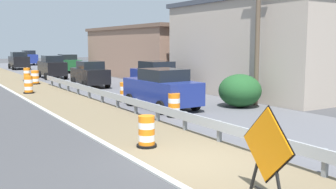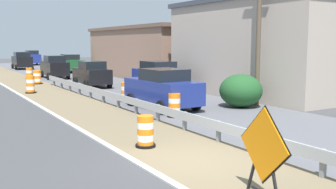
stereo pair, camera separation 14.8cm
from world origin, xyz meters
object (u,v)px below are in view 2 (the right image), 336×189
at_px(car_trailing_far_lane, 54,67).
at_px(warning_sign_diamond, 263,149).
at_px(car_lead_far_lane, 163,88).
at_px(car_distant_a, 159,76).
at_px(car_mid_far_lane, 32,58).
at_px(car_distant_b, 22,61).
at_px(traffic_barrel_far, 30,85).
at_px(car_lead_near_lane, 92,74).
at_px(traffic_barrel_mid, 127,93).
at_px(traffic_barrel_farthest, 29,75).
at_px(traffic_barrel_nearest, 145,133).
at_px(car_trailing_near_lane, 71,63).
at_px(utility_pole_near, 259,31).
at_px(traffic_barrel_farther, 37,78).
at_px(traffic_barrel_close, 174,106).

bearing_deg(car_trailing_far_lane, warning_sign_diamond, 174.77).
distance_m(car_lead_far_lane, car_distant_a, 6.89).
relative_size(car_mid_far_lane, car_trailing_far_lane, 1.01).
bearing_deg(car_distant_b, traffic_barrel_far, 171.94).
xyz_separation_m(car_lead_near_lane, car_lead_far_lane, (-0.36, -11.02, 0.03)).
relative_size(traffic_barrel_mid, traffic_barrel_farthest, 0.95).
bearing_deg(traffic_barrel_nearest, car_lead_far_lane, 55.79).
height_order(traffic_barrel_nearest, car_mid_far_lane, car_mid_far_lane).
relative_size(car_lead_near_lane, car_trailing_near_lane, 0.96).
xyz_separation_m(car_trailing_near_lane, utility_pole_near, (1.17, -28.08, 2.83)).
height_order(car_lead_far_lane, car_distant_a, car_distant_a).
relative_size(traffic_barrel_farthest, car_trailing_near_lane, 0.26).
bearing_deg(traffic_barrel_far, traffic_barrel_farthest, 78.73).
xyz_separation_m(traffic_barrel_farther, car_lead_far_lane, (2.63, -15.23, 0.50)).
xyz_separation_m(traffic_barrel_close, utility_pole_near, (5.40, 0.59, 3.36)).
bearing_deg(traffic_barrel_nearest, car_lead_near_lane, 75.26).
bearing_deg(car_mid_far_lane, car_lead_far_lane, -1.95).
bearing_deg(utility_pole_near, car_lead_near_lane, 108.77).
bearing_deg(car_distant_b, car_mid_far_lane, -17.58).
distance_m(traffic_barrel_far, car_lead_far_lane, 10.48).
relative_size(traffic_barrel_farthest, car_lead_near_lane, 0.27).
bearing_deg(traffic_barrel_farthest, traffic_barrel_mid, -82.40).
relative_size(car_trailing_far_lane, utility_pole_near, 0.60).
bearing_deg(traffic_barrel_nearest, traffic_barrel_farthest, 86.36).
height_order(traffic_barrel_mid, utility_pole_near, utility_pole_near).
bearing_deg(warning_sign_diamond, traffic_barrel_farther, -85.62).
xyz_separation_m(traffic_barrel_farthest, car_lead_far_lane, (2.60, -18.26, 0.48)).
relative_size(car_trailing_near_lane, car_distant_a, 0.92).
height_order(traffic_barrel_nearest, traffic_barrel_farthest, traffic_barrel_farthest).
distance_m(car_lead_far_lane, car_trailing_far_lane, 19.71).
bearing_deg(warning_sign_diamond, car_distant_a, -105.65).
xyz_separation_m(traffic_barrel_mid, traffic_barrel_far, (-3.78, 6.52, 0.03)).
bearing_deg(car_trailing_far_lane, car_trailing_near_lane, -26.12).
bearing_deg(traffic_barrel_farthest, traffic_barrel_close, -84.79).
height_order(traffic_barrel_close, car_distant_b, car_distant_b).
bearing_deg(traffic_barrel_far, warning_sign_diamond, -88.93).
bearing_deg(car_distant_b, car_trailing_far_lane, -178.54).
bearing_deg(traffic_barrel_nearest, car_distant_b, 84.29).
xyz_separation_m(warning_sign_diamond, traffic_barrel_close, (3.23, 8.69, -0.59)).
bearing_deg(car_distant_a, warning_sign_diamond, -22.47).
height_order(traffic_barrel_nearest, traffic_barrel_close, traffic_barrel_close).
bearing_deg(traffic_barrel_farthest, car_mid_far_lane, 77.46).
height_order(traffic_barrel_nearest, car_distant_b, car_distant_b).
bearing_deg(traffic_barrel_far, car_distant_b, 80.40).
relative_size(traffic_barrel_farthest, car_distant_b, 0.26).
distance_m(traffic_barrel_farthest, car_mid_far_lane, 26.57).
bearing_deg(car_trailing_far_lane, car_distant_a, -164.30).
relative_size(traffic_barrel_far, car_lead_near_lane, 0.27).
distance_m(car_lead_far_lane, car_distant_b, 34.94).
height_order(car_mid_far_lane, car_distant_b, car_mid_far_lane).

